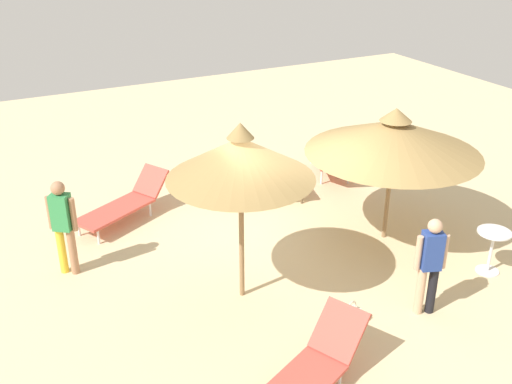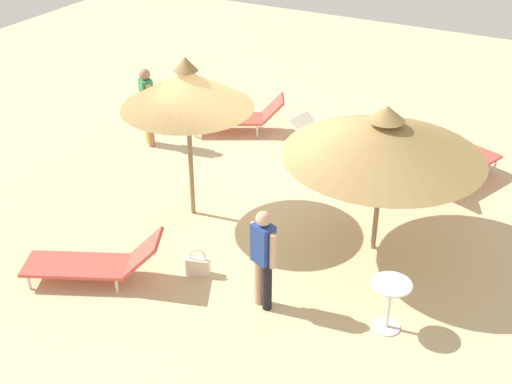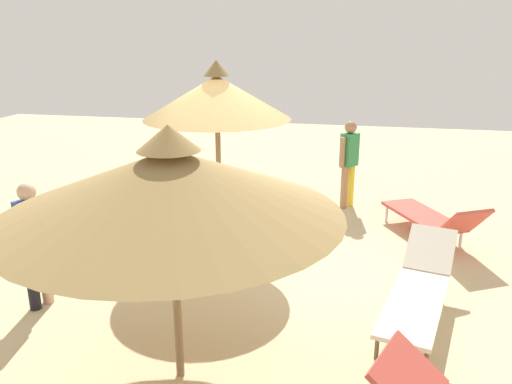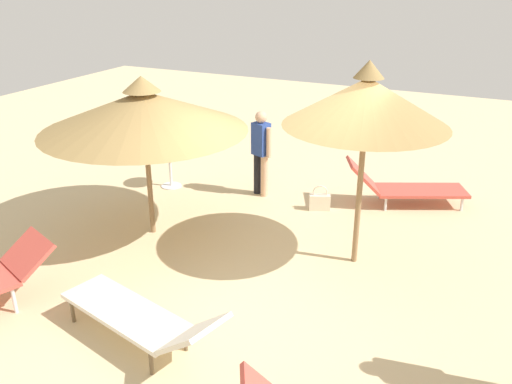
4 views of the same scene
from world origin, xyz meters
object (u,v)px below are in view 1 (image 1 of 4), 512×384
object	(u,v)px
lounge_chair_far_right	(251,186)
lounge_chair_front	(125,203)
side_table_round	(492,245)
lounge_chair_center	(332,160)
person_standing_near_right	(63,222)
person_standing_edge	(430,261)
lounge_chair_near_left	(308,372)
parasol_umbrella_back	(241,158)
handbag	(350,319)
parasol_umbrella_far_left	(394,137)

from	to	relation	value
lounge_chair_far_right	lounge_chair_front	distance (m)	2.47
side_table_round	lounge_chair_center	bearing A→B (deg)	-87.88
person_standing_near_right	side_table_round	bearing A→B (deg)	153.18
person_standing_near_right	person_standing_edge	world-z (taller)	person_standing_near_right
lounge_chair_near_left	lounge_chair_center	bearing A→B (deg)	-126.02
lounge_chair_near_left	parasol_umbrella_back	bearing A→B (deg)	-95.22
person_standing_edge	side_table_round	distance (m)	1.75
parasol_umbrella_back	lounge_chair_center	size ratio (longest dim) A/B	1.39
handbag	parasol_umbrella_far_left	bearing A→B (deg)	-137.65
parasol_umbrella_far_left	lounge_chair_front	xyz separation A→B (m)	(3.95, -2.73, -1.54)
lounge_chair_near_left	handbag	world-z (taller)	lounge_chair_near_left
lounge_chair_far_right	lounge_chair_near_left	size ratio (longest dim) A/B	1.06
lounge_chair_front	side_table_round	world-z (taller)	lounge_chair_front
lounge_chair_front	person_standing_edge	xyz separation A→B (m)	(-3.06, 4.79, 0.49)
parasol_umbrella_back	parasol_umbrella_far_left	bearing A→B (deg)	-171.48
lounge_chair_center	side_table_round	bearing A→B (deg)	92.12
lounge_chair_far_right	handbag	xyz separation A→B (m)	(0.54, 4.17, -0.22)
parasol_umbrella_far_left	parasol_umbrella_back	xyz separation A→B (m)	(3.05, 0.46, 0.34)
person_standing_edge	lounge_chair_front	bearing A→B (deg)	-57.38
person_standing_near_right	handbag	distance (m)	4.63
person_standing_edge	side_table_round	world-z (taller)	person_standing_edge
lounge_chair_near_left	side_table_round	world-z (taller)	lounge_chair_near_left
person_standing_near_right	side_table_round	distance (m)	6.80
side_table_round	person_standing_near_right	bearing A→B (deg)	-26.82
parasol_umbrella_far_left	handbag	size ratio (longest dim) A/B	6.72
lounge_chair_far_right	person_standing_near_right	bearing A→B (deg)	13.82
lounge_chair_front	person_standing_edge	distance (m)	5.71
handbag	side_table_round	xyz separation A→B (m)	(-2.84, -0.19, 0.35)
lounge_chair_front	side_table_round	xyz separation A→B (m)	(-4.73, 4.42, 0.13)
lounge_chair_center	handbag	xyz separation A→B (m)	(2.68, 4.53, -0.26)
lounge_chair_far_right	lounge_chair_center	bearing A→B (deg)	-170.56
parasol_umbrella_far_left	person_standing_near_right	size ratio (longest dim) A/B	1.84
person_standing_edge	side_table_round	xyz separation A→B (m)	(-1.67, -0.37, -0.36)
parasol_umbrella_back	lounge_chair_front	world-z (taller)	parasol_umbrella_back
lounge_chair_near_left	lounge_chair_far_right	bearing A→B (deg)	-109.29
handbag	lounge_chair_front	bearing A→B (deg)	-67.69
parasol_umbrella_back	lounge_chair_far_right	distance (m)	3.67
handbag	side_table_round	world-z (taller)	side_table_round
parasol_umbrella_back	handbag	bearing A→B (deg)	125.14
lounge_chair_front	person_standing_edge	world-z (taller)	person_standing_edge
person_standing_edge	lounge_chair_far_right	bearing A→B (deg)	-81.76
lounge_chair_center	side_table_round	xyz separation A→B (m)	(-0.16, 4.34, 0.09)
parasol_umbrella_far_left	handbag	bearing A→B (deg)	42.35
parasol_umbrella_back	person_standing_near_right	distance (m)	3.17
person_standing_near_right	side_table_round	xyz separation A→B (m)	(-6.06, 3.06, -0.42)
parasol_umbrella_back	person_standing_near_right	xyz separation A→B (m)	(2.22, -1.83, -1.33)
lounge_chair_front	person_standing_edge	size ratio (longest dim) A/B	1.33
lounge_chair_far_right	lounge_chair_near_left	distance (m)	5.28
lounge_chair_near_left	lounge_chair_front	distance (m)	5.46
lounge_chair_far_right	person_standing_near_right	distance (m)	3.91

